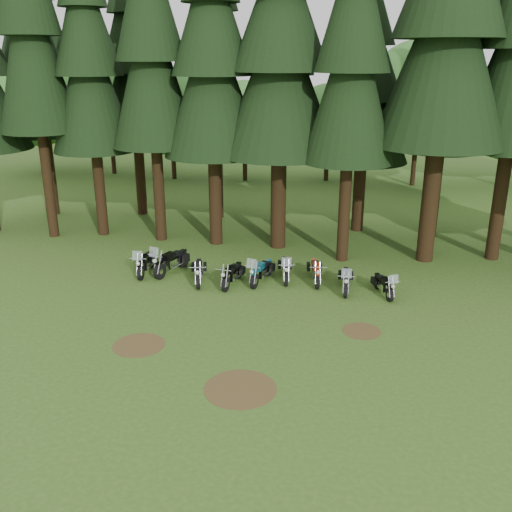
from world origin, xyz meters
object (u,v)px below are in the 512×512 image
object	(u,v)px
motorcycle_0	(146,264)
motorcycle_7	(346,281)
motorcycle_4	(261,272)
motorcycle_5	(286,270)
motorcycle_2	(199,272)
motorcycle_1	(171,262)
motorcycle_6	(316,272)
motorcycle_8	(384,286)
motorcycle_3	(232,275)

from	to	relation	value
motorcycle_0	motorcycle_7	bearing A→B (deg)	-6.58
motorcycle_4	motorcycle_5	world-z (taller)	motorcycle_4
motorcycle_2	motorcycle_7	world-z (taller)	motorcycle_7
motorcycle_1	motorcycle_4	world-z (taller)	motorcycle_1
motorcycle_0	motorcycle_6	world-z (taller)	motorcycle_0
motorcycle_1	motorcycle_6	distance (m)	6.54
motorcycle_2	motorcycle_4	distance (m)	2.73
motorcycle_4	motorcycle_5	distance (m)	1.12
motorcycle_0	motorcycle_1	bearing A→B (deg)	9.98
motorcycle_0	motorcycle_5	size ratio (longest dim) A/B	1.04
motorcycle_1	motorcycle_8	size ratio (longest dim) A/B	1.28
motorcycle_8	motorcycle_0	bearing A→B (deg)	156.73
motorcycle_0	motorcycle_2	size ratio (longest dim) A/B	1.05
motorcycle_4	motorcycle_6	world-z (taller)	motorcycle_4
motorcycle_0	motorcycle_1	distance (m)	1.16
motorcycle_5	motorcycle_6	bearing A→B (deg)	-11.75
motorcycle_0	motorcycle_6	size ratio (longest dim) A/B	1.05
motorcycle_5	motorcycle_6	world-z (taller)	motorcycle_5
motorcycle_0	motorcycle_1	world-z (taller)	motorcycle_1
motorcycle_0	motorcycle_7	distance (m)	9.00
motorcycle_1	motorcycle_0	bearing A→B (deg)	-147.08
motorcycle_6	motorcycle_5	bearing A→B (deg)	167.77
motorcycle_3	motorcycle_7	distance (m)	4.84
motorcycle_2	motorcycle_5	xyz separation A→B (m)	(3.68, 1.02, 0.00)
motorcycle_6	motorcycle_7	bearing A→B (deg)	-40.02
motorcycle_3	motorcycle_7	world-z (taller)	motorcycle_7
motorcycle_3	motorcycle_7	bearing A→B (deg)	11.00
motorcycle_3	motorcycle_4	bearing A→B (deg)	32.27
motorcycle_7	motorcycle_3	bearing A→B (deg)	-179.42
motorcycle_0	motorcycle_5	bearing A→B (deg)	-0.21
motorcycle_0	motorcycle_6	bearing A→B (deg)	-1.28
motorcycle_3	motorcycle_8	world-z (taller)	motorcycle_8
motorcycle_2	motorcycle_6	distance (m)	5.11
motorcycle_2	motorcycle_4	size ratio (longest dim) A/B	0.97
motorcycle_3	motorcycle_4	size ratio (longest dim) A/B	0.96
motorcycle_6	motorcycle_8	xyz separation A→B (m)	(2.89, -0.93, -0.04)
motorcycle_8	motorcycle_7	bearing A→B (deg)	153.13
motorcycle_1	motorcycle_4	size ratio (longest dim) A/B	1.09
motorcycle_0	motorcycle_3	bearing A→B (deg)	-12.40
motorcycle_5	motorcycle_6	distance (m)	1.33
motorcycle_4	motorcycle_2	bearing A→B (deg)	-157.15
motorcycle_7	motorcycle_6	bearing A→B (deg)	147.96
motorcycle_3	motorcycle_5	world-z (taller)	motorcycle_5
motorcycle_5	motorcycle_7	world-z (taller)	motorcycle_5
motorcycle_3	motorcycle_4	distance (m)	1.29
motorcycle_2	motorcycle_7	bearing A→B (deg)	-12.41
motorcycle_0	motorcycle_3	size ratio (longest dim) A/B	1.06
motorcycle_2	motorcycle_7	xyz separation A→B (m)	(6.35, 0.23, -0.00)
motorcycle_5	motorcycle_8	world-z (taller)	motorcycle_5
motorcycle_7	motorcycle_2	bearing A→B (deg)	179.57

